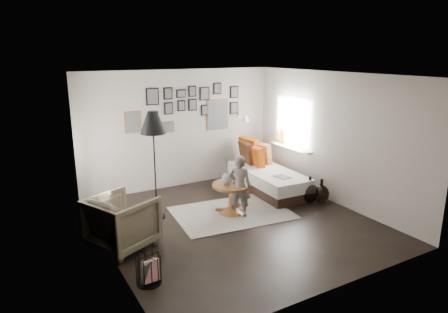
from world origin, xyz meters
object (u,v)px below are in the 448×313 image
pedestal_table (231,200)px  vase (227,176)px  daybed (265,176)px  armchair (122,222)px  demijohn_small (321,194)px  floor_lamp (153,127)px  child (240,186)px  demijohn_large (309,193)px  magazine_basket (149,270)px

pedestal_table → vase: bearing=166.0°
daybed → armchair: size_ratio=2.40×
daybed → demijohn_small: 1.32m
pedestal_table → daybed: bearing=29.9°
vase → floor_lamp: size_ratio=0.26×
vase → demijohn_small: bearing=-13.6°
child → daybed: bearing=-95.7°
armchair → floor_lamp: (0.86, 0.82, 1.29)m
vase → child: 0.29m
daybed → floor_lamp: bearing=-171.5°
daybed → demijohn_large: 1.13m
daybed → child: (-1.26, -0.95, 0.26)m
demijohn_large → armchair: bearing=179.9°
demijohn_large → demijohn_small: demijohn_large is taller
floor_lamp → demijohn_large: floor_lamp is taller
armchair → demijohn_large: size_ratio=1.66×
daybed → child: bearing=-140.2°
pedestal_table → magazine_basket: (-2.16, -1.50, -0.07)m
pedestal_table → armchair: size_ratio=0.80×
daybed → pedestal_table: bearing=-147.2°
pedestal_table → demijohn_small: (1.84, -0.44, -0.08)m
vase → child: (0.14, -0.21, -0.15)m
magazine_basket → armchair: bearing=90.1°
pedestal_table → demijohn_large: pedestal_table is taller
pedestal_table → demijohn_large: size_ratio=1.33×
child → floor_lamp: bearing=20.7°
vase → demijohn_small: (1.92, -0.46, -0.54)m
floor_lamp → demijohn_large: size_ratio=3.59×
pedestal_table → floor_lamp: size_ratio=0.37×
vase → magazine_basket: (-2.08, -1.52, -0.54)m
vase → child: size_ratio=0.45×
vase → floor_lamp: (-1.22, 0.48, 0.97)m
demijohn_large → magazine_basket: bearing=-162.8°
daybed → magazine_basket: bearing=-144.1°
magazine_basket → pedestal_table: bearing=34.8°
pedestal_table → vase: 0.48m
armchair → magazine_basket: 1.20m
demijohn_large → daybed: bearing=106.2°
floor_lamp → magazine_basket: size_ratio=4.98×
pedestal_table → floor_lamp: floor_lamp is taller
armchair → magazine_basket: (0.00, -1.18, -0.22)m
floor_lamp → demijohn_small: floor_lamp is taller
vase → armchair: bearing=-170.7°
vase → demijohn_large: (1.72, -0.34, -0.52)m
floor_lamp → child: 1.89m
armchair → magazine_basket: bearing=155.2°
daybed → armchair: (-3.48, -1.08, 0.10)m
armchair → magazine_basket: size_ratio=2.31×
magazine_basket → demijohn_small: 4.14m
vase → daybed: vase is taller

